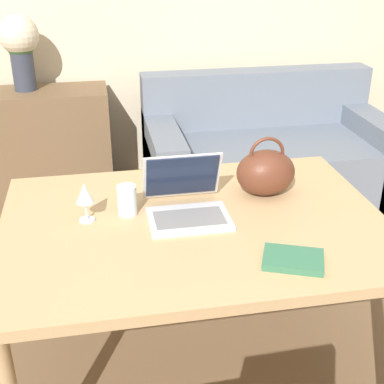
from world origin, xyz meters
name	(u,v)px	position (x,y,z in m)	size (l,w,h in m)	color
dining_table	(195,237)	(-0.01, 0.61, 0.65)	(1.44, 1.03, 0.73)	tan
couch	(266,156)	(0.82, 2.23, 0.28)	(1.67, 0.90, 0.82)	slate
sideboard	(39,143)	(-0.75, 2.55, 0.37)	(0.99, 0.40, 0.74)	brown
laptop	(186,198)	(-0.03, 0.69, 0.78)	(0.30, 0.32, 0.22)	silver
drinking_glass	(127,200)	(-0.25, 0.71, 0.78)	(0.07, 0.07, 0.12)	silver
wine_glass	(85,195)	(-0.40, 0.69, 0.83)	(0.07, 0.07, 0.15)	silver
handbag	(266,172)	(0.32, 0.79, 0.82)	(0.24, 0.19, 0.25)	#592D1E
flower_vase	(20,44)	(-0.79, 2.59, 1.05)	(0.26, 0.26, 0.49)	#333847
book	(293,259)	(0.25, 0.27, 0.74)	(0.23, 0.20, 0.02)	#336B4C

